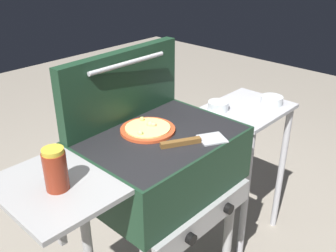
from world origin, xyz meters
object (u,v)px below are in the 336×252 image
Objects in this scene: prep_table at (244,147)px; topping_bowl_near at (272,101)px; grill at (158,167)px; pizza_cheese at (148,129)px; spatula at (194,141)px; sauce_jar at (55,169)px; topping_bowl_far at (218,106)px.

topping_bowl_near reaches higher than prep_table.
pizza_cheese reaches higher than grill.
pizza_cheese reaches higher than topping_bowl_near.
spatula is at bearing -68.26° from grill.
prep_table is at bearing 146.56° from topping_bowl_near.
sauce_jar is (-0.47, -0.08, 0.06)m from pizza_cheese.
topping_bowl_near is at bearing -32.80° from topping_bowl_far.
spatula is at bearing -154.09° from topping_bowl_far.
spatula reaches higher than topping_bowl_far.
sauce_jar is at bearing -170.14° from pizza_cheese.
pizza_cheese is at bearing 9.86° from sauce_jar.
pizza_cheese reaches higher than spatula.
topping_bowl_far is at bearing 6.48° from sauce_jar.
sauce_jar reaches higher than spatula.
grill is at bearing -93.88° from pizza_cheese.
pizza_cheese is (0.00, 0.06, 0.15)m from grill.
topping_bowl_near is (0.73, 0.07, -0.07)m from spatula.
spatula reaches higher than grill.
prep_table is 7.73× the size of topping_bowl_far.
topping_bowl_far is (0.53, 0.09, 0.08)m from grill.
sauce_jar reaches higher than topping_bowl_near.
topping_bowl_near is (0.78, -0.13, -0.07)m from pizza_cheese.
topping_bowl_near is at bearing 5.43° from spatula.
pizza_cheese is 0.28× the size of prep_table.
grill is at bearing -170.12° from topping_bowl_far.
grill is 8.38× the size of topping_bowl_near.
topping_bowl_near is (1.25, -0.05, -0.13)m from sauce_jar.
grill is at bearing -179.63° from prep_table.
prep_table is at bearing 13.08° from spatula.
sauce_jar reaches higher than pizza_cheese.
topping_bowl_near is 0.30m from topping_bowl_far.
sauce_jar is 1.35× the size of topping_bowl_far.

